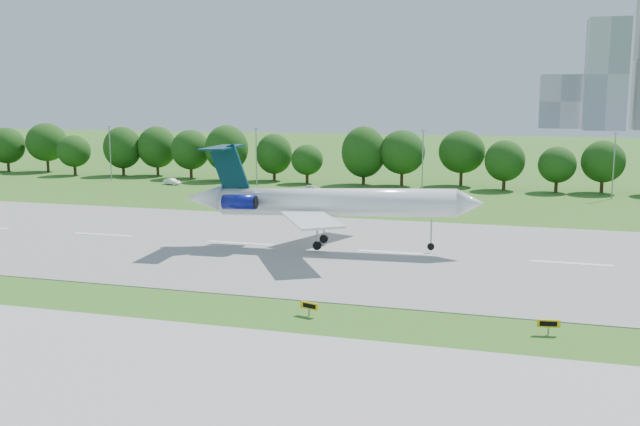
{
  "coord_description": "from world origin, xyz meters",
  "views": [
    {
      "loc": [
        34.89,
        -57.79,
        18.51
      ],
      "look_at": [
        12.71,
        18.0,
        5.66
      ],
      "focal_mm": 40.0,
      "sensor_mm": 36.0,
      "label": 1
    }
  ],
  "objects": [
    {
      "name": "light_poles",
      "position": [
        -2.5,
        82.0,
        6.34
      ],
      "size": [
        175.9,
        0.25,
        12.19
      ],
      "color": "gray",
      "rests_on": "ground"
    },
    {
      "name": "taxiway",
      "position": [
        0.0,
        -18.0,
        0.04
      ],
      "size": [
        400.0,
        23.0,
        0.08
      ],
      "primitive_type": "cube",
      "color": "#ADADA8",
      "rests_on": "ground"
    },
    {
      "name": "taxi_sign_right",
      "position": [
        37.03,
        -1.09,
        0.92
      ],
      "size": [
        1.79,
        0.47,
        1.25
      ],
      "rotation": [
        0.0,
        0.0,
        0.15
      ],
      "color": "gray",
      "rests_on": "ground"
    },
    {
      "name": "runway",
      "position": [
        0.0,
        25.0,
        0.04
      ],
      "size": [
        400.0,
        45.0,
        0.08
      ],
      "primitive_type": "cube",
      "color": "gray",
      "rests_on": "ground"
    },
    {
      "name": "taxi_sign_centre",
      "position": [
        17.5,
        -1.65,
        0.9
      ],
      "size": [
        1.71,
        0.7,
        1.22
      ],
      "rotation": [
        0.0,
        0.0,
        -0.3
      ],
      "color": "gray",
      "rests_on": "ground"
    },
    {
      "name": "airliner",
      "position": [
        10.89,
        24.84,
        6.01
      ],
      "size": [
        36.75,
        26.71,
        12.53
      ],
      "rotation": [
        0.0,
        -0.02,
        0.09
      ],
      "color": "white",
      "rests_on": "ground"
    },
    {
      "name": "service_vehicle_b",
      "position": [
        -6.13,
        76.51,
        0.65
      ],
      "size": [
        4.0,
        2.16,
        1.29
      ],
      "primitive_type": "imported",
      "rotation": [
        0.0,
        0.0,
        1.74
      ],
      "color": "silver",
      "rests_on": "ground"
    },
    {
      "name": "service_vehicle_a",
      "position": [
        -38.22,
        78.87,
        0.67
      ],
      "size": [
        4.3,
        2.7,
        1.34
      ],
      "primitive_type": "imported",
      "rotation": [
        0.0,
        0.0,
        1.23
      ],
      "color": "white",
      "rests_on": "ground"
    },
    {
      "name": "ground",
      "position": [
        0.0,
        0.0,
        0.0
      ],
      "size": [
        600.0,
        600.0,
        0.0
      ],
      "primitive_type": "plane",
      "color": "#326119",
      "rests_on": "ground"
    },
    {
      "name": "tree_line",
      "position": [
        0.0,
        92.0,
        6.19
      ],
      "size": [
        288.4,
        8.4,
        10.4
      ],
      "color": "#382314",
      "rests_on": "ground"
    }
  ]
}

